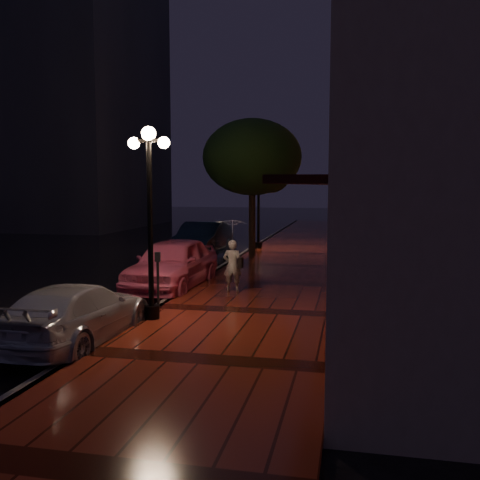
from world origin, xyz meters
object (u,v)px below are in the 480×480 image
Objects in this scene: street_tree at (252,160)px; woman_with_umbrella at (232,244)px; streetlamp_near at (150,211)px; streetlamp_far at (259,197)px; pink_car at (172,263)px; silver_car at (77,313)px; parking_meter at (158,274)px; navy_car at (202,240)px.

street_tree is 2.80× the size of woman_with_umbrella.
woman_with_umbrella is (1.10, 3.46, -1.08)m from streetlamp_near.
streetlamp_near is at bearing -90.00° from streetlamp_far.
silver_car is at bearing -88.08° from pink_car.
woman_with_umbrella reaches higher than pink_car.
parking_meter is at bearing 59.69° from woman_with_umbrella.
silver_car is at bearing -120.30° from streetlamp_near.
pink_car is at bearing -88.76° from silver_car.
parking_meter is (-0.46, -10.03, -3.24)m from street_tree.
streetlamp_near reaches higher than parking_meter.
pink_car is 0.96× the size of navy_car.
navy_car is (-1.00, 6.81, 0.00)m from pink_car.
silver_car is 5.56m from woman_with_umbrella.
street_tree is 1.21× the size of navy_car.
navy_car reaches higher than pink_car.
navy_car is (-1.95, 10.99, -1.81)m from streetlamp_near.
streetlamp_near reaches higher than silver_car.
silver_car is (-0.95, -1.63, -1.99)m from streetlamp_near.
street_tree is 4.13× the size of parking_meter.
navy_car is at bearing -122.89° from streetlamp_far.
street_tree is at bearing -86.36° from woman_with_umbrella.
navy_car is 3.42× the size of parking_meter.
pink_car is 1.10× the size of silver_car.
street_tree reaches higher than parking_meter.
streetlamp_far reaches higher than woman_with_umbrella.
streetlamp_near is at bearing -119.06° from silver_car.
streetlamp_near is 14.00m from streetlamp_far.
woman_with_umbrella is 1.48× the size of parking_meter.
street_tree is at bearing 81.86° from pink_car.
woman_with_umbrella is at bearing 53.67° from parking_meter.
parking_meter is at bearing -74.97° from pink_car.
streetlamp_far is 0.74× the size of street_tree.
streetlamp_far is 10.03m from pink_car.
pink_car is 3.31m from parking_meter.
pink_car is (-0.95, 4.18, -1.81)m from streetlamp_near.
street_tree is (0.26, 10.99, 1.64)m from streetlamp_near.
silver_car is 2.72m from parking_meter.
streetlamp_near reaches higher than woman_with_umbrella.
street_tree is 13.19m from silver_car.
navy_car is 12.65m from silver_car.
streetlamp_far reaches higher than pink_car.
street_tree is 7.73m from pink_car.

